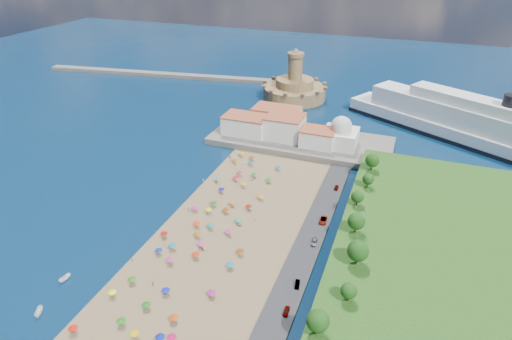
% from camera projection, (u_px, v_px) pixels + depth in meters
% --- Properties ---
extents(ground, '(700.00, 700.00, 0.00)m').
position_uv_depth(ground, '(223.00, 217.00, 159.47)').
color(ground, '#071938').
rests_on(ground, ground).
extents(terrace, '(90.00, 36.00, 3.00)m').
position_uv_depth(terrace, '(300.00, 141.00, 215.69)').
color(terrace, '#59544C').
rests_on(terrace, ground).
extents(jetty, '(18.00, 70.00, 2.40)m').
position_uv_depth(jetty, '(280.00, 112.00, 251.37)').
color(jetty, '#59544C').
rests_on(jetty, ground).
extents(breakwater, '(199.03, 34.77, 2.60)m').
position_uv_depth(breakwater, '(173.00, 75.00, 318.46)').
color(breakwater, '#59544C').
rests_on(breakwater, ground).
extents(waterfront_buildings, '(57.00, 29.00, 11.00)m').
position_uv_depth(waterfront_buildings, '(277.00, 125.00, 217.17)').
color(waterfront_buildings, silver).
rests_on(waterfront_buildings, terrace).
extents(domed_building, '(16.00, 16.00, 15.00)m').
position_uv_depth(domed_building, '(341.00, 134.00, 204.31)').
color(domed_building, silver).
rests_on(domed_building, terrace).
extents(fortress, '(40.00, 40.00, 32.40)m').
position_uv_depth(fortress, '(294.00, 88.00, 273.40)').
color(fortress, '#A07B50').
rests_on(fortress, ground).
extents(cruise_ship, '(123.86, 79.63, 28.50)m').
position_uv_depth(cruise_ship, '(465.00, 125.00, 215.90)').
color(cruise_ship, black).
rests_on(cruise_ship, ground).
extents(beach_parasols, '(31.65, 115.68, 2.20)m').
position_uv_depth(beach_parasols, '(206.00, 227.00, 150.17)').
color(beach_parasols, gray).
rests_on(beach_parasols, beach).
extents(beachgoers, '(31.37, 86.20, 1.90)m').
position_uv_depth(beachgoers, '(205.00, 207.00, 163.49)').
color(beachgoers, tan).
rests_on(beachgoers, beach).
extents(moored_boats, '(5.79, 17.76, 1.73)m').
position_uv_depth(moored_boats, '(51.00, 296.00, 123.23)').
color(moored_boats, white).
rests_on(moored_boats, ground).
extents(parked_cars, '(2.55, 74.21, 1.43)m').
position_uv_depth(parked_cars, '(317.00, 236.00, 146.98)').
color(parked_cars, gray).
rests_on(parked_cars, promenade).
extents(hillside_trees, '(14.09, 108.12, 8.22)m').
position_uv_depth(hillside_trees, '(351.00, 236.00, 132.48)').
color(hillside_trees, '#382314').
rests_on(hillside_trees, hillside).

